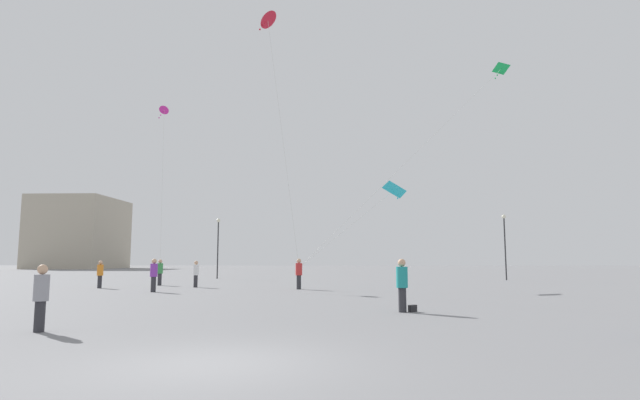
# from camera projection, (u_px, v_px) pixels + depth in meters

# --- Properties ---
(ground_plane) EXTENTS (300.00, 300.00, 0.00)m
(ground_plane) POSITION_uv_depth(u_px,v_px,m) (212.00, 364.00, 8.66)
(ground_plane) COLOR slate
(person_in_teal) EXTENTS (0.39, 0.39, 1.81)m
(person_in_teal) POSITION_uv_depth(u_px,v_px,m) (402.00, 283.00, 17.35)
(person_in_teal) COLOR #2D2D33
(person_in_teal) RESTS_ON ground_plane
(person_in_white) EXTENTS (0.37, 0.37, 1.71)m
(person_in_white) POSITION_uv_depth(u_px,v_px,m) (196.00, 273.00, 32.86)
(person_in_white) COLOR #2D2D33
(person_in_white) RESTS_ON ground_plane
(person_in_orange) EXTENTS (0.38, 0.38, 1.73)m
(person_in_orange) POSITION_uv_depth(u_px,v_px,m) (100.00, 273.00, 31.88)
(person_in_orange) COLOR #2D2D33
(person_in_orange) RESTS_ON ground_plane
(person_in_purple) EXTENTS (0.40, 0.40, 1.84)m
(person_in_purple) POSITION_uv_depth(u_px,v_px,m) (154.00, 274.00, 28.11)
(person_in_purple) COLOR #2D2D33
(person_in_purple) RESTS_ON ground_plane
(person_in_grey) EXTENTS (0.36, 0.36, 1.66)m
(person_in_grey) POSITION_uv_depth(u_px,v_px,m) (41.00, 295.00, 12.61)
(person_in_grey) COLOR #2D2D33
(person_in_grey) RESTS_ON ground_plane
(person_in_green) EXTENTS (0.39, 0.39, 1.81)m
(person_in_green) POSITION_uv_depth(u_px,v_px,m) (160.00, 271.00, 35.29)
(person_in_green) COLOR #2D2D33
(person_in_green) RESTS_ON ground_plane
(person_in_red) EXTENTS (0.40, 0.40, 1.86)m
(person_in_red) POSITION_uv_depth(u_px,v_px,m) (299.00, 272.00, 30.72)
(person_in_red) COLOR #2D2D33
(person_in_red) RESTS_ON ground_plane
(kite_cyan_delta) EXTENTS (6.90, 2.95, 5.53)m
(kite_cyan_delta) POSITION_uv_depth(u_px,v_px,m) (394.00, 190.00, 32.93)
(kite_cyan_delta) COLOR #1EB2C6
(kite_emerald_delta) EXTENTS (14.12, 4.25, 13.94)m
(kite_emerald_delta) POSITION_uv_depth(u_px,v_px,m) (493.00, 77.00, 34.76)
(kite_emerald_delta) COLOR green
(kite_crimson_diamond) EXTENTS (1.85, 5.23, 14.16)m
(kite_crimson_diamond) POSITION_uv_depth(u_px,v_px,m) (268.00, 22.00, 27.97)
(kite_crimson_diamond) COLOR red
(kite_magenta_diamond) EXTENTS (1.74, 3.11, 12.48)m
(kite_magenta_diamond) POSITION_uv_depth(u_px,v_px,m) (164.00, 114.00, 39.51)
(kite_magenta_diamond) COLOR #D12899
(building_left_hall) EXTENTS (15.07, 17.99, 14.38)m
(building_left_hall) POSITION_uv_depth(u_px,v_px,m) (80.00, 233.00, 104.22)
(building_left_hall) COLOR #B2A893
(building_left_hall) RESTS_ON ground_plane
(lamppost_east) EXTENTS (0.36, 0.36, 5.78)m
(lamppost_east) POSITION_uv_depth(u_px,v_px,m) (505.00, 237.00, 44.64)
(lamppost_east) COLOR #2D2D30
(lamppost_east) RESTS_ON ground_plane
(lamppost_west) EXTENTS (0.36, 0.36, 5.71)m
(lamppost_west) POSITION_uv_depth(u_px,v_px,m) (218.00, 239.00, 48.33)
(lamppost_west) COLOR #2D2D30
(lamppost_west) RESTS_ON ground_plane
(handbag_beside_flyer) EXTENTS (0.33, 0.32, 0.24)m
(handbag_beside_flyer) POSITION_uv_depth(u_px,v_px,m) (413.00, 308.00, 17.32)
(handbag_beside_flyer) COLOR black
(handbag_beside_flyer) RESTS_ON ground_plane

